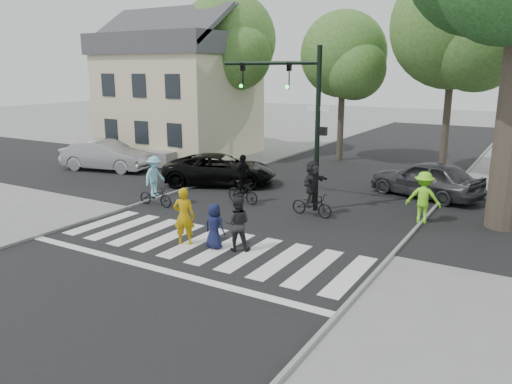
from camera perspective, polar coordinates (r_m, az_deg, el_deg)
ground at (r=14.48m, az=-7.84°, el=-7.21°), size 120.00×120.00×0.00m
road_stem at (r=18.44m, az=1.84°, el=-2.44°), size 10.00×70.00×0.01m
road_cross at (r=21.02m, az=5.79°, el=-0.46°), size 70.00×10.00×0.01m
curb_left at (r=21.24m, az=-10.18°, el=-0.34°), size 0.10×70.00×0.10m
curb_right at (r=16.70m, az=17.24°, el=-4.66°), size 0.10×70.00×0.10m
crosswalk at (r=14.97m, az=-6.26°, el=-6.42°), size 10.00×3.85×0.01m
traffic_signal at (r=18.64m, az=4.70°, el=9.88°), size 4.45×0.29×6.00m
bg_tree_0 at (r=34.63m, az=-9.67°, el=15.25°), size 5.46×5.20×8.97m
bg_tree_1 at (r=31.22m, az=-2.98°, el=16.53°), size 6.09×5.80×9.80m
bg_tree_2 at (r=29.02m, az=10.28°, el=14.82°), size 5.04×4.80×8.40m
bg_tree_3 at (r=26.19m, az=22.33°, el=16.73°), size 6.30×6.00×10.20m
house at (r=31.66m, az=-8.74°, el=11.19°), size 8.40×8.10×8.82m
pedestrian_woman at (r=15.14m, az=-8.23°, el=-2.76°), size 0.76×0.65×1.77m
pedestrian_child at (r=14.75m, az=-4.78°, el=-3.91°), size 0.68×0.45×1.37m
pedestrian_adult at (r=14.52m, az=-2.15°, el=-3.64°), size 0.97×0.89×1.62m
cyclist_left at (r=19.61m, az=-11.48°, el=0.83°), size 1.56×1.01×1.96m
cyclist_mid at (r=19.62m, az=-1.54°, el=0.97°), size 1.54×0.95×1.96m
cyclist_right at (r=18.00m, az=6.45°, el=0.04°), size 1.64×1.53×2.03m
car_suv at (r=22.93m, az=-4.13°, el=2.58°), size 5.63×4.27×1.42m
car_silver at (r=27.35m, az=-16.73°, el=4.03°), size 5.05×2.65×1.58m
car_grey at (r=21.76m, az=18.85°, el=1.44°), size 4.92×3.10×1.56m
bystander_hivis at (r=18.03m, az=18.59°, el=-0.60°), size 1.24×0.81×1.80m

